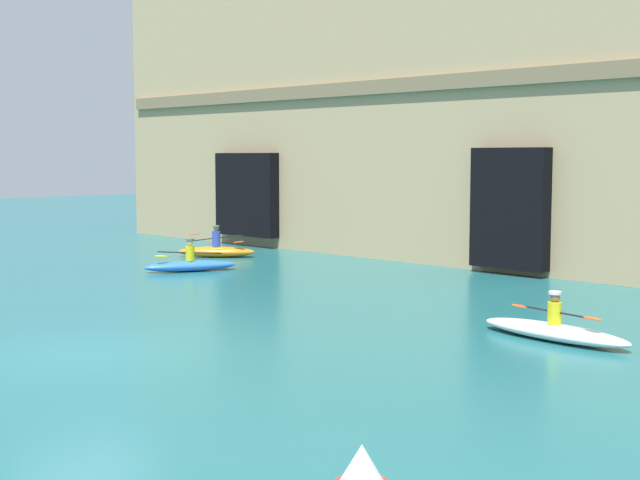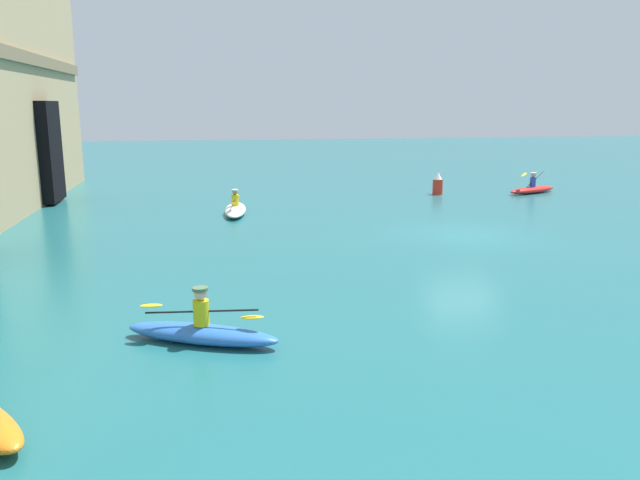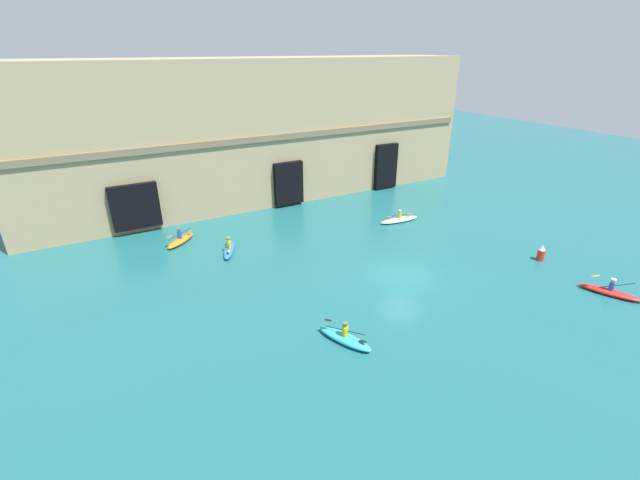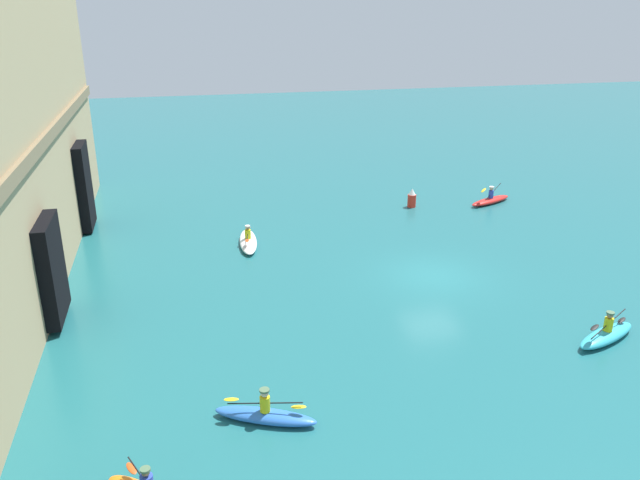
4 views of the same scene
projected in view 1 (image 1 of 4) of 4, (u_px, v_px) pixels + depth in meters
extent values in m
plane|color=#1E6066|center=(85.00, 354.00, 16.78)|extent=(120.00, 120.00, 0.00)
cube|color=tan|center=(549.00, 86.00, 30.75)|extent=(40.33, 7.20, 12.24)
cube|color=#79674A|center=(489.00, 79.00, 28.18)|extent=(39.52, 0.24, 0.50)
cube|color=black|center=(248.00, 194.00, 36.71)|extent=(3.46, 0.70, 3.41)
cube|color=black|center=(511.00, 208.00, 27.79)|extent=(2.64, 0.70, 3.77)
ellipsoid|color=blue|center=(190.00, 266.00, 28.73)|extent=(1.85, 2.98, 0.35)
cylinder|color=gold|center=(190.00, 253.00, 28.69)|extent=(0.29, 0.29, 0.48)
sphere|color=beige|center=(190.00, 242.00, 28.65)|extent=(0.23, 0.23, 0.23)
cylinder|color=#4C6B4C|center=(190.00, 239.00, 28.64)|extent=(0.29, 0.29, 0.06)
cylinder|color=black|center=(190.00, 253.00, 28.69)|extent=(0.70, 2.06, 0.19)
ellipsoid|color=yellow|center=(218.00, 249.00, 29.11)|extent=(0.31, 0.48, 0.08)
ellipsoid|color=yellow|center=(161.00, 256.00, 28.26)|extent=(0.31, 0.48, 0.08)
ellipsoid|color=white|center=(554.00, 332.00, 18.02)|extent=(3.49, 1.11, 0.33)
cylinder|color=gold|center=(555.00, 313.00, 17.98)|extent=(0.29, 0.29, 0.45)
sphere|color=#9E704C|center=(555.00, 297.00, 17.95)|extent=(0.21, 0.21, 0.21)
cylinder|color=silver|center=(555.00, 293.00, 17.94)|extent=(0.26, 0.26, 0.06)
cylinder|color=black|center=(555.00, 312.00, 17.98)|extent=(2.07, 0.37, 0.05)
ellipsoid|color=#D84C19|center=(593.00, 318.00, 17.23)|extent=(0.46, 0.25, 0.05)
ellipsoid|color=#D84C19|center=(520.00, 306.00, 18.73)|extent=(0.46, 0.25, 0.05)
ellipsoid|color=orange|center=(216.00, 252.00, 32.78)|extent=(2.61, 2.46, 0.39)
cylinder|color=#2D47B7|center=(216.00, 239.00, 32.73)|extent=(0.30, 0.30, 0.57)
sphere|color=#9E704C|center=(216.00, 228.00, 32.70)|extent=(0.20, 0.20, 0.20)
cylinder|color=#4C6B4C|center=(216.00, 226.00, 32.69)|extent=(0.24, 0.24, 0.06)
cylinder|color=black|center=(216.00, 238.00, 32.73)|extent=(1.82, 0.93, 0.31)
ellipsoid|color=#D84C19|center=(194.00, 234.00, 33.00)|extent=(0.48, 0.36, 0.11)
ellipsoid|color=#D84C19|center=(238.00, 242.00, 32.46)|extent=(0.48, 0.36, 0.11)
cone|color=white|center=(362.00, 463.00, 8.16)|extent=(0.42, 0.42, 0.35)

